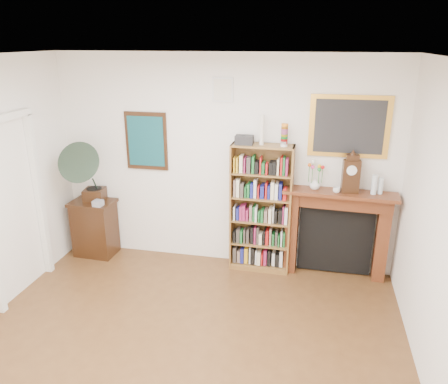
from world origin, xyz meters
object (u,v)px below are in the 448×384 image
at_px(flower_vase, 315,184).
at_px(bottle_left, 374,185).
at_px(gramophone, 86,169).
at_px(mantel_clock, 351,175).
at_px(side_cabinet, 95,228).
at_px(fireplace, 337,226).
at_px(bottle_right, 381,186).
at_px(teacup, 336,190).
at_px(cd_stack, 98,203).
at_px(bookshelf, 261,202).

bearing_deg(flower_vase, bottle_left, -3.01).
distance_m(gramophone, flower_vase, 3.00).
bearing_deg(mantel_clock, side_cabinet, 174.74).
height_order(fireplace, bottle_right, bottle_right).
xyz_separation_m(fireplace, teacup, (-0.05, -0.11, 0.51)).
bearing_deg(teacup, cd_stack, -176.96).
height_order(bookshelf, side_cabinet, bookshelf).
bearing_deg(bottle_left, gramophone, -177.46).
distance_m(fireplace, flower_vase, 0.63).
distance_m(mantel_clock, teacup, 0.25).
bearing_deg(bottle_right, bottle_left, -160.73).
bearing_deg(bookshelf, bottle_left, 0.81).
bearing_deg(flower_vase, bookshelf, -177.31).
bearing_deg(teacup, bookshelf, 176.76).
height_order(mantel_clock, flower_vase, mantel_clock).
xyz_separation_m(flower_vase, bottle_left, (0.70, -0.04, 0.05)).
distance_m(mantel_clock, bottle_right, 0.38).
distance_m(fireplace, teacup, 0.53).
xyz_separation_m(teacup, bottle_right, (0.52, 0.07, 0.06)).
distance_m(teacup, bottle_left, 0.45).
bearing_deg(bookshelf, side_cabinet, -177.15).
distance_m(side_cabinet, teacup, 3.37).
height_order(gramophone, bottle_right, gramophone).
bearing_deg(side_cabinet, bottle_right, 3.52).
bearing_deg(gramophone, teacup, -6.94).
bearing_deg(fireplace, bottle_left, -6.65).
height_order(fireplace, bottle_left, bottle_left).
relative_size(cd_stack, bottle_right, 0.60).
relative_size(side_cabinet, cd_stack, 6.71).
bearing_deg(bottle_right, cd_stack, -176.23).
bearing_deg(gramophone, fireplace, -5.05).
relative_size(fireplace, mantel_clock, 2.94).
bearing_deg(gramophone, flower_vase, -5.17).
xyz_separation_m(side_cabinet, mantel_clock, (3.43, 0.06, 1.00)).
bearing_deg(mantel_clock, bookshelf, 173.18).
xyz_separation_m(bookshelf, cd_stack, (-2.19, -0.22, -0.11)).
relative_size(bookshelf, bottle_right, 9.84).
xyz_separation_m(cd_stack, teacup, (3.11, 0.17, 0.36)).
bearing_deg(fireplace, mantel_clock, -29.89).
distance_m(side_cabinet, gramophone, 0.91).
xyz_separation_m(gramophone, bottle_left, (3.70, 0.16, -0.02)).
bearing_deg(cd_stack, bottle_left, 3.42).
distance_m(cd_stack, mantel_clock, 3.32).
bearing_deg(gramophone, mantel_clock, -6.31).
distance_m(fireplace, cd_stack, 3.18).
distance_m(bookshelf, gramophone, 2.37).
bearing_deg(bottle_left, bottle_right, 19.27).
relative_size(bookshelf, flower_vase, 14.10).
relative_size(flower_vase, teacup, 1.57).
bearing_deg(cd_stack, flower_vase, 4.99).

